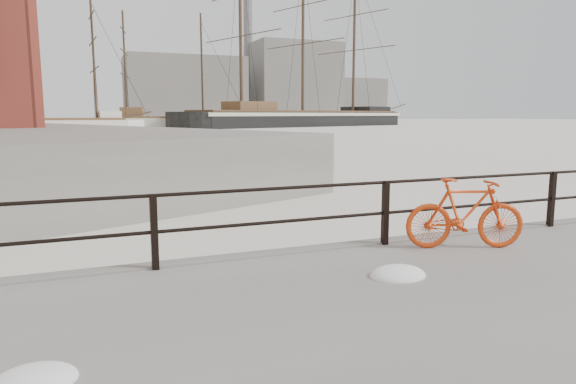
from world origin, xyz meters
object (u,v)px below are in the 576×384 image
object	(u,v)px
barque_black	(303,126)
schooner_left	(51,132)
bicycle	(465,213)
schooner_mid	(166,128)

from	to	relation	value
barque_black	schooner_left	bearing A→B (deg)	-179.09
bicycle	schooner_mid	bearing A→B (deg)	104.90
bicycle	schooner_mid	world-z (taller)	schooner_mid
schooner_left	bicycle	bearing A→B (deg)	-86.48
schooner_mid	barque_black	bearing A→B (deg)	17.44
bicycle	barque_black	size ratio (longest dim) A/B	0.03
schooner_left	barque_black	bearing A→B (deg)	16.97
bicycle	barque_black	xyz separation A→B (m)	(34.77, 85.91, -0.89)
barque_black	schooner_mid	distance (m)	26.69
bicycle	barque_black	distance (m)	92.68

